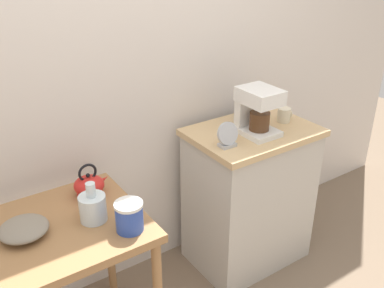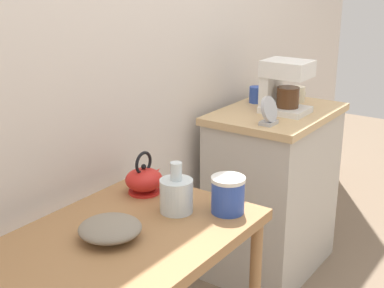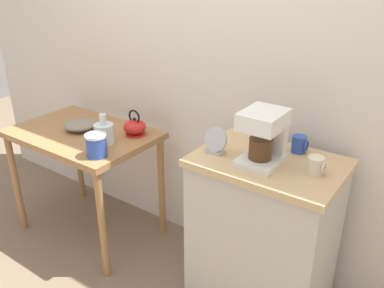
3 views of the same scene
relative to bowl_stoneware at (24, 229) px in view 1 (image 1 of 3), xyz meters
name	(u,v)px [view 1 (image 1 of 3)]	position (x,y,z in m)	size (l,w,h in m)	color
back_wall	(136,38)	(0.78, 0.43, 0.61)	(4.40, 0.10, 2.80)	silver
wooden_table	(37,253)	(0.03, -0.02, -0.13)	(0.93, 0.62, 0.76)	#9E7044
kitchen_counter	(249,196)	(1.29, 0.06, -0.35)	(0.71, 0.50, 0.89)	#BCB7AD
bowl_stoneware	(24,229)	(0.00, 0.00, 0.00)	(0.20, 0.20, 0.06)	gray
teakettle	(89,185)	(0.35, 0.15, 0.02)	(0.18, 0.14, 0.17)	red
glass_carafe_vase	(93,207)	(0.28, -0.05, 0.03)	(0.12, 0.12, 0.18)	silver
canister_enamel	(129,216)	(0.38, -0.21, 0.03)	(0.12, 0.12, 0.13)	#2D4CAD
coffee_maker	(256,109)	(1.27, 0.03, 0.24)	(0.18, 0.22, 0.26)	white
mug_small_cream	(284,115)	(1.52, 0.05, 0.14)	(0.08, 0.08, 0.08)	beige
mug_blue	(246,111)	(1.38, 0.23, 0.14)	(0.08, 0.07, 0.09)	#2D4CAD
table_clock	(228,136)	(1.04, -0.02, 0.15)	(0.12, 0.06, 0.13)	#B2B5BA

